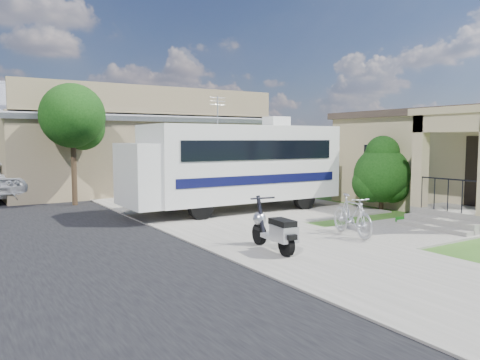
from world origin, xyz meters
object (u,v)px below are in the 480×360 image
motorhome (235,164)px  shrub (382,172)px  scooter (275,231)px  bicycle (352,218)px  garden_hose (401,221)px

motorhome → shrub: motorhome is taller
motorhome → shrub: 5.18m
shrub → motorhome: bearing=151.7°
scooter → bicycle: (2.63, 0.30, 0.02)m
shrub → garden_hose: (-1.54, -2.12, -1.27)m
scooter → garden_hose: scooter is taller
motorhome → scooter: motorhome is taller
motorhome → bicycle: motorhome is taller
scooter → garden_hose: bearing=17.0°
shrub → bicycle: 5.21m
motorhome → shrub: size_ratio=2.88×
motorhome → garden_hose: motorhome is taller
motorhome → garden_hose: size_ratio=22.13×
motorhome → shrub: bearing=-28.3°
motorhome → scooter: (-2.39, -5.57, -1.16)m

